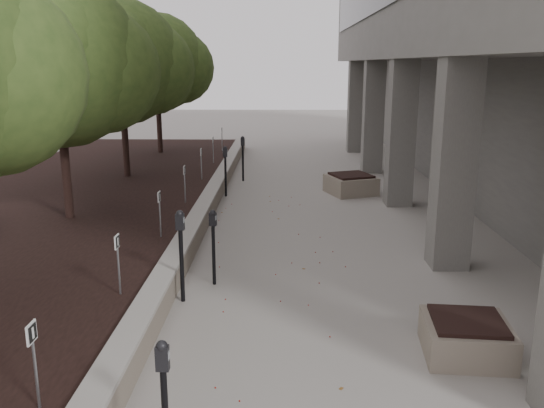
# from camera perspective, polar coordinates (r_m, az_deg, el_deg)

# --- Properties ---
(retaining_wall) EXTENTS (0.39, 26.00, 0.50)m
(retaining_wall) POSITION_cam_1_polar(r_m,az_deg,el_deg) (14.27, -6.92, -0.90)
(retaining_wall) COLOR gray
(retaining_wall) RESTS_ON ground
(planting_bed) EXTENTS (7.00, 26.00, 0.40)m
(planting_bed) POSITION_cam_1_polar(r_m,az_deg,el_deg) (15.24, -20.73, -0.95)
(planting_bed) COLOR black
(planting_bed) RESTS_ON ground
(crabapple_tree_3) EXTENTS (4.60, 4.00, 5.44)m
(crabapple_tree_3) POSITION_cam_1_polar(r_m,az_deg,el_deg) (13.62, -20.57, 9.88)
(crabapple_tree_3) COLOR #324C1D
(crabapple_tree_3) RESTS_ON planting_bed
(crabapple_tree_4) EXTENTS (4.60, 4.00, 5.44)m
(crabapple_tree_4) POSITION_cam_1_polar(r_m,az_deg,el_deg) (18.36, -14.83, 11.11)
(crabapple_tree_4) COLOR #324C1D
(crabapple_tree_4) RESTS_ON planting_bed
(crabapple_tree_5) EXTENTS (4.60, 4.00, 5.44)m
(crabapple_tree_5) POSITION_cam_1_polar(r_m,az_deg,el_deg) (23.21, -11.45, 11.79)
(crabapple_tree_5) COLOR #324C1D
(crabapple_tree_5) RESTS_ON planting_bed
(parking_sign_2) EXTENTS (0.04, 0.22, 0.96)m
(parking_sign_2) POSITION_cam_1_polar(r_m,az_deg,el_deg) (6.47, -22.70, -14.80)
(parking_sign_2) COLOR black
(parking_sign_2) RESTS_ON planting_bed
(parking_sign_3) EXTENTS (0.04, 0.22, 0.96)m
(parking_sign_3) POSITION_cam_1_polar(r_m,az_deg,el_deg) (9.05, -15.17, -5.92)
(parking_sign_3) COLOR black
(parking_sign_3) RESTS_ON planting_bed
(parking_sign_4) EXTENTS (0.04, 0.22, 0.96)m
(parking_sign_4) POSITION_cam_1_polar(r_m,az_deg,el_deg) (11.82, -11.19, -1.03)
(parking_sign_4) COLOR black
(parking_sign_4) RESTS_ON planting_bed
(parking_sign_5) EXTENTS (0.04, 0.22, 0.96)m
(parking_sign_5) POSITION_cam_1_polar(r_m,az_deg,el_deg) (14.69, -8.75, 1.99)
(parking_sign_5) COLOR black
(parking_sign_5) RESTS_ON planting_bed
(parking_sign_6) EXTENTS (0.04, 0.22, 0.96)m
(parking_sign_6) POSITION_cam_1_polar(r_m,az_deg,el_deg) (17.60, -7.11, 4.01)
(parking_sign_6) COLOR black
(parking_sign_6) RESTS_ON planting_bed
(parking_sign_7) EXTENTS (0.04, 0.22, 0.96)m
(parking_sign_7) POSITION_cam_1_polar(r_m,az_deg,el_deg) (20.53, -5.93, 5.45)
(parking_sign_7) COLOR black
(parking_sign_7) RESTS_ON planting_bed
(parking_sign_8) EXTENTS (0.04, 0.22, 0.96)m
(parking_sign_8) POSITION_cam_1_polar(r_m,az_deg,el_deg) (23.49, -5.04, 6.53)
(parking_sign_8) COLOR black
(parking_sign_8) RESTS_ON planting_bed
(parking_meter_2) EXTENTS (0.17, 0.13, 1.58)m
(parking_meter_2) POSITION_cam_1_polar(r_m,az_deg,el_deg) (9.49, -9.09, -5.23)
(parking_meter_2) COLOR black
(parking_meter_2) RESTS_ON ground
(parking_meter_3) EXTENTS (0.16, 0.14, 1.39)m
(parking_meter_3) POSITION_cam_1_polar(r_m,az_deg,el_deg) (10.17, -5.90, -4.37)
(parking_meter_3) COLOR black
(parking_meter_3) RESTS_ON ground
(parking_meter_4) EXTENTS (0.16, 0.12, 1.52)m
(parking_meter_4) POSITION_cam_1_polar(r_m,az_deg,el_deg) (16.95, -4.69, 3.28)
(parking_meter_4) COLOR black
(parking_meter_4) RESTS_ON ground
(parking_meter_5) EXTENTS (0.17, 0.13, 1.53)m
(parking_meter_5) POSITION_cam_1_polar(r_m,az_deg,el_deg) (19.17, -2.95, 4.57)
(parking_meter_5) COLOR black
(parking_meter_5) RESTS_ON ground
(planter_front) EXTENTS (1.22, 1.22, 0.52)m
(planter_front) POSITION_cam_1_polar(r_m,az_deg,el_deg) (8.35, 18.95, -12.52)
(planter_front) COLOR gray
(planter_front) RESTS_ON ground
(planter_back) EXTENTS (1.67, 1.67, 0.61)m
(planter_back) POSITION_cam_1_polar(r_m,az_deg,el_deg) (17.52, 7.93, 2.02)
(planter_back) COLOR gray
(planter_back) RESTS_ON ground
(berry_scatter) EXTENTS (3.30, 14.10, 0.02)m
(berry_scatter) POSITION_cam_1_polar(r_m,az_deg,el_deg) (10.40, -0.42, -7.87)
(berry_scatter) COLOR maroon
(berry_scatter) RESTS_ON ground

